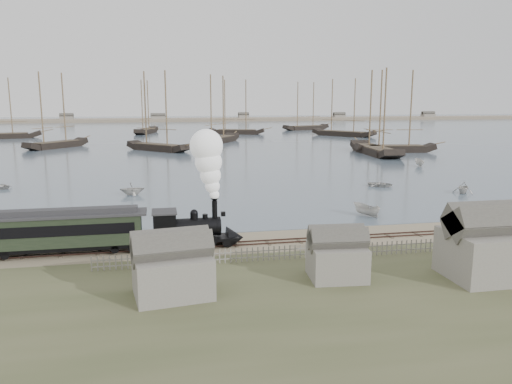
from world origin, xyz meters
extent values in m
plane|color=tan|center=(0.00, 0.00, 0.00)|extent=(600.00, 600.00, 0.00)
cube|color=#4D5F6E|center=(0.00, 170.00, 0.03)|extent=(600.00, 336.00, 0.06)
cube|color=#3B2620|center=(0.00, -2.50, 0.10)|extent=(120.00, 0.08, 0.12)
cube|color=#3B2620|center=(0.00, -1.50, 0.10)|extent=(120.00, 0.08, 0.12)
cube|color=#44392C|center=(0.00, -2.00, 0.03)|extent=(120.00, 1.80, 0.06)
cube|color=gray|center=(0.00, 250.00, 0.00)|extent=(500.00, 20.00, 1.80)
cube|color=black|center=(-7.51, -2.00, 0.76)|extent=(7.36, 2.17, 0.27)
cylinder|color=black|center=(-7.94, -2.00, 1.84)|extent=(4.55, 1.62, 1.62)
cube|color=black|center=(-10.33, -2.00, 2.05)|extent=(1.95, 2.38, 2.49)
cube|color=#302F32|center=(-10.33, -2.00, 3.35)|extent=(2.17, 2.60, 0.13)
cylinder|color=black|center=(-5.89, -2.00, 3.30)|extent=(0.48, 0.48, 1.73)
sphere|color=black|center=(-7.73, -2.00, 3.11)|extent=(0.69, 0.69, 0.69)
cone|color=black|center=(-4.05, -2.00, 0.65)|extent=(1.52, 2.17, 2.17)
cube|color=black|center=(-5.13, -2.00, 2.92)|extent=(0.38, 0.38, 0.38)
cube|color=black|center=(-18.91, -2.00, 0.72)|extent=(14.17, 2.33, 0.35)
cube|color=black|center=(-18.91, -2.00, 2.13)|extent=(13.16, 2.53, 2.53)
cube|color=black|center=(-18.91, -3.29, 2.39)|extent=(12.15, 0.06, 0.91)
cube|color=black|center=(-18.91, -0.71, 2.39)|extent=(12.15, 0.06, 0.91)
cube|color=#302F32|center=(-18.91, -2.00, 3.45)|extent=(14.17, 2.73, 0.18)
cube|color=#302F32|center=(-18.91, -2.00, 3.75)|extent=(12.65, 1.21, 0.46)
imported|color=beige|center=(-6.63, -0.29, 0.38)|extent=(3.02, 3.97, 0.77)
imported|color=beige|center=(-14.28, 10.59, 0.52)|extent=(5.43, 5.29, 0.92)
imported|color=beige|center=(-14.34, 24.03, 0.92)|extent=(3.17, 3.57, 1.73)
imported|color=beige|center=(12.18, 6.14, 0.75)|extent=(3.76, 2.92, 1.38)
imported|color=beige|center=(22.01, 23.48, 0.44)|extent=(4.18, 4.53, 0.77)
imported|color=beige|center=(31.10, 16.37, 0.89)|extent=(4.15, 4.16, 1.66)
imported|color=beige|center=(39.31, 43.27, 0.79)|extent=(3.99, 2.29, 1.45)
camera|label=1|loc=(-10.66, -45.33, 13.12)|focal=35.00mm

